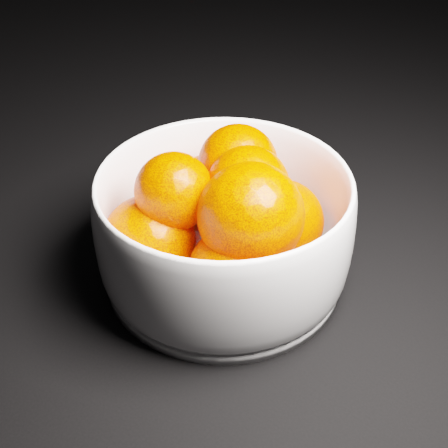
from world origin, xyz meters
The scene contains 2 objects.
bowl centered at (-0.25, 0.09, 0.05)m, with size 0.22×0.22×0.11m.
orange_pile centered at (-0.25, 0.09, 0.07)m, with size 0.17×0.17×0.13m.
Camera 1 is at (0.02, -0.23, 0.38)m, focal length 50.00 mm.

